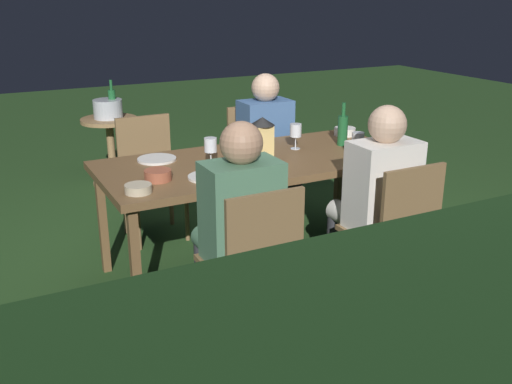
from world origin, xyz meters
The scene contains 23 objects.
ground_plane centered at (0.00, 0.00, 0.00)m, with size 16.00×16.00×0.00m, color #26471E.
dining_table centered at (0.00, 0.00, 0.68)m, with size 1.95×0.88×0.73m.
chair_side_left_a centered at (-0.44, -0.83, 0.49)m, with size 0.42×0.40×0.87m.
person_in_blue centered at (-0.44, -0.63, 0.64)m, with size 0.38×0.47×1.15m.
chair_side_right_a centered at (-0.44, 0.83, 0.49)m, with size 0.42×0.40×0.87m.
person_in_cream centered at (-0.44, 0.63, 0.64)m, with size 0.38×0.47×1.15m.
chair_side_right_b centered at (0.44, 0.83, 0.49)m, with size 0.42×0.40×0.87m.
person_in_green centered at (0.44, 0.63, 0.64)m, with size 0.38×0.47×1.15m.
chair_side_left_b centered at (0.44, -0.83, 0.49)m, with size 0.42×0.40×0.87m.
lantern_centerpiece centered at (-0.03, 0.02, 0.88)m, with size 0.15×0.15×0.27m.
green_bottle_on_table centered at (-0.67, -0.03, 0.84)m, with size 0.07×0.07×0.29m.
wine_glass_a centered at (0.23, 0.30, 0.85)m, with size 0.08×0.08×0.17m.
wine_glass_b centered at (-0.56, 0.29, 0.85)m, with size 0.08×0.08×0.17m.
wine_glass_c centered at (-0.34, -0.10, 0.85)m, with size 0.08×0.08×0.17m.
wine_glass_d centered at (0.30, 0.00, 0.85)m, with size 0.08×0.08×0.17m.
plate_a centered at (0.56, -0.25, 0.74)m, with size 0.24×0.24×0.01m, color silver.
plate_b centered at (0.42, 0.23, 0.74)m, with size 0.23×0.23×0.01m, color silver.
bowl_olives centered at (0.68, 0.14, 0.76)m, with size 0.15×0.15×0.06m.
bowl_bread centered at (0.08, 0.24, 0.76)m, with size 0.14×0.14×0.05m.
bowl_salad centered at (-0.86, -0.26, 0.76)m, with size 0.15×0.15×0.06m.
bowl_dip centered at (0.84, 0.29, 0.76)m, with size 0.14×0.14×0.05m.
side_table centered at (0.41, -2.14, 0.41)m, with size 0.51×0.51×0.63m.
ice_bucket centered at (0.40, -2.14, 0.72)m, with size 0.26×0.26×0.34m.
Camera 1 is at (1.61, 3.12, 1.73)m, focal length 40.94 mm.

